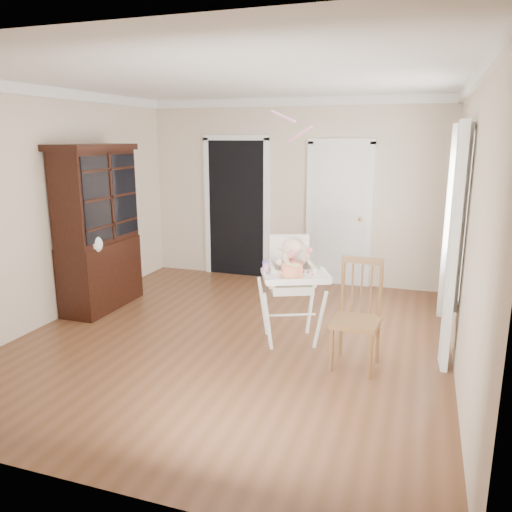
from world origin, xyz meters
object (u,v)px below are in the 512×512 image
(cake, at_px, (292,271))
(sippy_cup, at_px, (266,267))
(high_chair, at_px, (291,277))
(dining_chair, at_px, (357,318))
(china_cabinet, at_px, (98,228))

(cake, xyz_separation_m, sippy_cup, (-0.29, 0.06, 0.00))
(high_chair, relative_size, sippy_cup, 7.27)
(high_chair, xyz_separation_m, cake, (0.08, -0.30, 0.15))
(sippy_cup, distance_m, dining_chair, 1.04)
(sippy_cup, relative_size, dining_chair, 0.15)
(sippy_cup, bearing_deg, dining_chair, -8.38)
(high_chair, height_order, cake, high_chair)
(high_chair, bearing_deg, sippy_cup, -154.46)
(sippy_cup, relative_size, china_cabinet, 0.08)
(high_chair, distance_m, china_cabinet, 2.63)
(high_chair, relative_size, cake, 4.22)
(sippy_cup, xyz_separation_m, dining_chair, (0.95, -0.14, -0.39))
(sippy_cup, xyz_separation_m, china_cabinet, (-2.38, 0.55, 0.16))
(cake, bearing_deg, high_chair, 105.89)
(china_cabinet, bearing_deg, dining_chair, -11.71)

